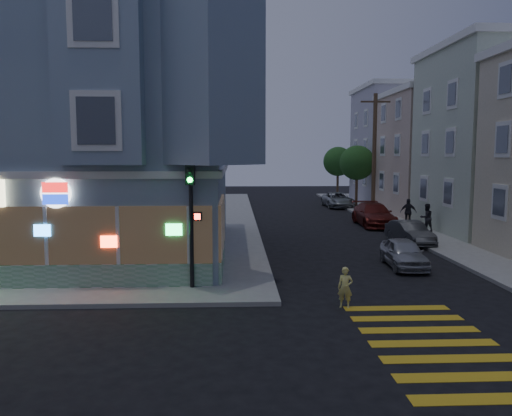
{
  "coord_description": "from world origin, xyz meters",
  "views": [
    {
      "loc": [
        1.57,
        -13.0,
        4.7
      ],
      "look_at": [
        2.38,
        5.87,
        2.66
      ],
      "focal_mm": 35.0,
      "sensor_mm": 36.0,
      "label": 1
    }
  ],
  "objects": [
    {
      "name": "parked_car_d",
      "position": [
        10.7,
        30.57,
        0.67
      ],
      "size": [
        2.32,
        4.84,
        1.33
      ],
      "primitive_type": "imported",
      "rotation": [
        0.0,
        0.0,
        0.02
      ],
      "color": "#969C9F",
      "rests_on": "ground"
    },
    {
      "name": "traffic_signal",
      "position": [
        0.11,
        3.72,
        3.19
      ],
      "size": [
        0.54,
        0.5,
        4.5
      ],
      "rotation": [
        0.0,
        0.0,
        -0.11
      ],
      "color": "black",
      "rests_on": "sidewalk_nw"
    },
    {
      "name": "ground",
      "position": [
        0.0,
        0.0,
        0.0
      ],
      "size": [
        120.0,
        120.0,
        0.0
      ],
      "primitive_type": "plane",
      "color": "black",
      "rests_on": "ground"
    },
    {
      "name": "parked_car_a",
      "position": [
        8.6,
        7.15,
        0.6
      ],
      "size": [
        1.6,
        3.59,
        1.2
      ],
      "primitive_type": "imported",
      "rotation": [
        0.0,
        0.0,
        -0.05
      ],
      "color": "#9EA1A6",
      "rests_on": "ground"
    },
    {
      "name": "parked_car_c",
      "position": [
        10.7,
        19.13,
        0.74
      ],
      "size": [
        2.12,
        5.13,
        1.48
      ],
      "primitive_type": "imported",
      "rotation": [
        0.0,
        0.0,
        -0.01
      ],
      "color": "maroon",
      "rests_on": "ground"
    },
    {
      "name": "corner_building",
      "position": [
        -6.0,
        10.98,
        5.82
      ],
      "size": [
        14.6,
        14.6,
        11.4
      ],
      "color": "gray",
      "rests_on": "sidewalk_nw"
    },
    {
      "name": "street_tree_far",
      "position": [
        12.2,
        38.0,
        3.94
      ],
      "size": [
        3.0,
        3.0,
        5.3
      ],
      "color": "#4C3826",
      "rests_on": "sidewalk_ne"
    },
    {
      "name": "pedestrian_a",
      "position": [
        12.86,
        15.66,
        0.98
      ],
      "size": [
        0.92,
        0.78,
        1.65
      ],
      "primitive_type": "imported",
      "rotation": [
        0.0,
        0.0,
        3.35
      ],
      "color": "black",
      "rests_on": "sidewalk_ne"
    },
    {
      "name": "street_tree_near",
      "position": [
        12.2,
        30.0,
        3.94
      ],
      "size": [
        3.0,
        3.0,
        5.3
      ],
      "color": "#4C3826",
      "rests_on": "sidewalk_ne"
    },
    {
      "name": "running_child",
      "position": [
        4.95,
        1.8,
        0.63
      ],
      "size": [
        0.53,
        0.43,
        1.26
      ],
      "primitive_type": "imported",
      "rotation": [
        0.0,
        0.0,
        -0.31
      ],
      "color": "#DAD36F",
      "rests_on": "ground"
    },
    {
      "name": "pedestrian_b",
      "position": [
        12.7,
        18.27,
        1.01
      ],
      "size": [
        1.08,
        0.69,
        1.71
      ],
      "primitive_type": "imported",
      "rotation": [
        0.0,
        0.0,
        2.85
      ],
      "color": "black",
      "rests_on": "sidewalk_ne"
    },
    {
      "name": "row_house_c",
      "position": [
        19.5,
        25.0,
        4.65
      ],
      "size": [
        12.0,
        8.6,
        9.0
      ],
      "primitive_type": "cube",
      "color": "tan",
      "rests_on": "sidewalk_ne"
    },
    {
      "name": "parked_car_b",
      "position": [
        10.7,
        12.35,
        0.61
      ],
      "size": [
        1.62,
        3.81,
        1.22
      ],
      "primitive_type": "imported",
      "rotation": [
        0.0,
        0.0,
        0.09
      ],
      "color": "#36383B",
      "rests_on": "ground"
    },
    {
      "name": "utility_pole",
      "position": [
        12.0,
        24.0,
        4.8
      ],
      "size": [
        2.2,
        0.3,
        9.0
      ],
      "color": "#4C3826",
      "rests_on": "sidewalk_ne"
    },
    {
      "name": "sidewalk_nw",
      "position": [
        -13.5,
        23.0,
        0.07
      ],
      "size": [
        33.0,
        42.0,
        0.15
      ],
      "primitive_type": "cube",
      "color": "gray",
      "rests_on": "ground"
    },
    {
      "name": "fire_hydrant",
      "position": [
        11.3,
        12.18,
        0.51
      ],
      "size": [
        0.4,
        0.23,
        0.69
      ],
      "color": "white",
      "rests_on": "sidewalk_ne"
    },
    {
      "name": "row_house_d",
      "position": [
        19.5,
        34.0,
        5.4
      ],
      "size": [
        12.0,
        8.6,
        10.5
      ],
      "primitive_type": "cube",
      "color": "#A5A1B1",
      "rests_on": "sidewalk_ne"
    }
  ]
}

